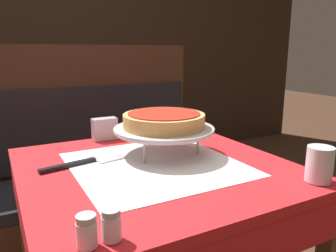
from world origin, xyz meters
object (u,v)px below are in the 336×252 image
Objects in this scene: dining_table_rear at (74,110)px; water_glass_near at (319,164)px; deep_dish_pizza at (164,120)px; pizza_server at (87,162)px; salt_shaker at (87,231)px; napkin_holder at (105,129)px; pepper_shaker at (111,225)px; condiment_caddy at (81,92)px; pizza_pan_stand at (164,130)px; booth_bench at (91,194)px; dining_table_front at (155,191)px.

water_glass_near is at bearing -83.82° from dining_table_rear.
deep_dish_pizza is 2.84× the size of water_glass_near.
salt_shaker is (-0.12, -0.47, 0.03)m from pizza_server.
water_glass_near is 0.82m from napkin_holder.
condiment_caddy reaches higher than pepper_shaker.
booth_bench is at bearing 97.75° from pizza_pan_stand.
salt_shaker is (-0.30, -1.14, 0.46)m from booth_bench.
condiment_caddy is (0.09, 1.57, -0.04)m from pizza_pan_stand.
booth_bench is at bearing -101.96° from condiment_caddy.
deep_dish_pizza is 0.32m from napkin_holder.
condiment_caddy is at bearing 76.52° from salt_shaker.
deep_dish_pizza is 0.52m from water_glass_near.
dining_table_rear is 2.59× the size of pizza_server.
pizza_pan_stand is at bearing 47.72° from dining_table_front.
booth_bench is at bearing 107.67° from water_glass_near.
pizza_pan_stand is 5.55× the size of pepper_shaker.
salt_shaker is (-0.66, -0.01, -0.02)m from water_glass_near.
pizza_server is (-0.18, -0.67, 0.43)m from booth_bench.
water_glass_near is 1.58× the size of salt_shaker.
salt_shaker is 0.05m from pepper_shaker.
booth_bench is 8.64× the size of condiment_caddy.
condiment_caddy is at bearing 80.41° from napkin_holder.
deep_dish_pizza is at bearing -6.60° from pizza_server.
dining_table_rear is at bearing 86.18° from dining_table_front.
napkin_holder is (-0.17, -1.38, 0.15)m from dining_table_rear.
water_glass_near reaches higher than pizza_pan_stand.
salt_shaker is 1.00× the size of pepper_shaker.
dining_table_rear is 2.14m from pepper_shaker.
water_glass_near reaches higher than salt_shaker.
dining_table_rear is at bearing 88.64° from pizza_pan_stand.
dining_table_front is 2.84× the size of pizza_server.
water_glass_near is at bearing -40.87° from pizza_server.
dining_table_rear is 7.60× the size of napkin_holder.
booth_bench is at bearing 77.67° from pepper_shaker.
water_glass_near reaches higher than napkin_holder.
salt_shaker is at bearing -110.03° from napkin_holder.
booth_bench reaches higher than dining_table_front.
dining_table_front is at bearing -30.94° from pizza_server.
pizza_pan_stand reaches higher than salt_shaker.
water_glass_near is (0.27, -0.43, -0.04)m from pizza_pan_stand.
dining_table_rear is 11.82× the size of pepper_shaker.
pizza_pan_stand is 1.22× the size of pizza_server.
salt_shaker is (-0.32, -0.36, 0.13)m from dining_table_front.
pizza_server reaches higher than dining_table_front.
pizza_server is 0.49m from salt_shaker.
deep_dish_pizza is 0.60m from salt_shaker.
booth_bench reaches higher than deep_dish_pizza.
pepper_shaker is at bearing -100.37° from dining_table_rear.
pizza_server is at bearing 75.48° from salt_shaker.
dining_table_front is 5.30× the size of condiment_caddy.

